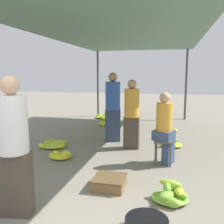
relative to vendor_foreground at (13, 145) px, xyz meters
name	(u,v)px	position (x,y,z in m)	size (l,w,h in m)	color
canopy_post_back_left	(98,84)	(-1.12, 7.21, 0.43)	(0.08, 0.08, 2.61)	#4C4C51
canopy_post_back_right	(186,85)	(2.30, 7.21, 0.43)	(0.08, 0.08, 2.61)	#4C4C51
canopy_tarp	(121,33)	(0.59, 3.41, 1.76)	(3.82, 7.98, 0.04)	#567A60
vendor_foreground	(13,145)	(0.00, 0.00, 0.00)	(0.41, 0.41, 1.68)	#4C4238
stool	(163,145)	(1.67, 2.17, -0.50)	(0.34, 0.34, 0.47)	#4C4C4C
vendor_seated	(165,127)	(1.69, 2.18, -0.15)	(0.44, 0.44, 1.37)	#384766
banana_pile_left_0	(61,155)	(-0.35, 1.99, -0.80)	(0.51, 0.40, 0.18)	#A7C72E
banana_pile_left_1	(54,145)	(-0.86, 2.70, -0.81)	(0.69, 0.55, 0.17)	#C0D12A
banana_pile_left_2	(104,123)	(-0.36, 5.36, -0.79)	(0.39, 0.42, 0.22)	yellow
banana_pile_left_3	(103,117)	(-0.76, 6.71, -0.81)	(0.69, 0.67, 0.17)	#98C131
banana_pile_right_0	(171,195)	(1.82, 0.73, -0.77)	(0.51, 0.49, 0.27)	#7AB536
banana_pile_right_1	(166,131)	(1.67, 4.77, -0.80)	(0.65, 0.53, 0.21)	yellow
banana_pile_right_2	(171,144)	(1.82, 3.35, -0.81)	(0.56, 0.49, 0.20)	#9DC330
crate_near	(109,182)	(0.92, 0.95, -0.79)	(0.47, 0.47, 0.17)	brown
shopper_walking_mid	(132,113)	(0.92, 3.05, -0.05)	(0.35, 0.34, 1.58)	#4C4238
shopper_walking_far	(113,106)	(0.36, 3.57, 0.03)	(0.44, 0.44, 1.74)	#384766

